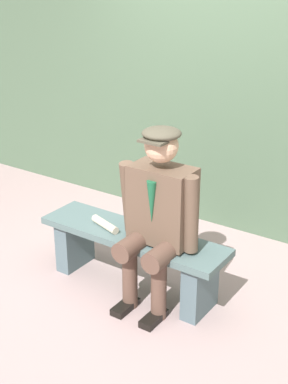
{
  "coord_description": "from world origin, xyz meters",
  "views": [
    {
      "loc": [
        -2.07,
        2.89,
        2.29
      ],
      "look_at": [
        -0.1,
        0.0,
        0.82
      ],
      "focal_mm": 50.36,
      "sensor_mm": 36.0,
      "label": 1
    }
  ],
  "objects": [
    {
      "name": "ground_plane",
      "position": [
        0.0,
        0.0,
        0.0
      ],
      "size": [
        30.0,
        30.0,
        0.0
      ],
      "primitive_type": "plane",
      "color": "gray"
    },
    {
      "name": "seated_man",
      "position": [
        -0.26,
        0.05,
        0.73
      ],
      "size": [
        0.62,
        0.53,
        1.32
      ],
      "color": "brown",
      "rests_on": "ground"
    },
    {
      "name": "bench",
      "position": [
        0.0,
        0.0,
        0.31
      ],
      "size": [
        1.49,
        0.4,
        0.47
      ],
      "color": "#4A6161",
      "rests_on": "ground"
    },
    {
      "name": "stadium_wall",
      "position": [
        0.0,
        -1.46,
        1.15
      ],
      "size": [
        12.0,
        0.24,
        2.3
      ],
      "primitive_type": "cube",
      "color": "#475E47",
      "rests_on": "ground"
    },
    {
      "name": "rolled_magazine",
      "position": [
        0.22,
        0.06,
        0.49
      ],
      "size": [
        0.29,
        0.14,
        0.06
      ],
      "primitive_type": "cylinder",
      "rotation": [
        0.0,
        1.57,
        -0.31
      ],
      "color": "beige",
      "rests_on": "bench"
    }
  ]
}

